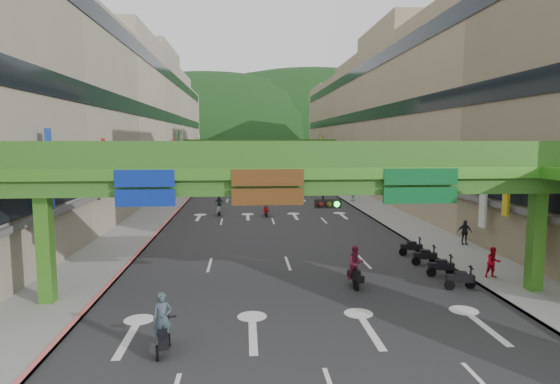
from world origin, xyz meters
name	(u,v)px	position (x,y,z in m)	size (l,w,h in m)	color
ground	(322,361)	(0.00, 0.00, 0.00)	(320.00, 320.00, 0.00)	black
road_slab	(263,191)	(0.00, 50.00, 0.01)	(18.00, 140.00, 0.02)	#28282B
sidewalk_left	(182,191)	(-11.00, 50.00, 0.07)	(4.00, 140.00, 0.15)	gray
sidewalk_right	(341,190)	(11.00, 50.00, 0.07)	(4.00, 140.00, 0.15)	gray
curb_left	(196,191)	(-9.10, 50.00, 0.09)	(0.20, 140.00, 0.18)	#CC5959
curb_right	(328,190)	(9.10, 50.00, 0.09)	(0.20, 140.00, 0.18)	gray
building_row_left	(120,122)	(-18.93, 50.00, 9.46)	(12.80, 95.00, 19.00)	#9E937F
building_row_right	(398,122)	(18.93, 50.00, 9.46)	(12.80, 95.00, 19.00)	gray
overpass_near	(324,186)	(0.93, 5.38, 5.21)	(28.00, 12.27, 7.10)	#4C9E2D
overpass_far	(259,149)	(0.00, 65.00, 5.40)	(28.00, 2.20, 7.10)	#4C9E2D
hill_left	(211,158)	(-15.00, 160.00, 0.00)	(168.00, 140.00, 112.00)	#1C4419
hill_right	(310,156)	(25.00, 180.00, 0.00)	(208.00, 176.00, 128.00)	#1C4419
bunting_string	(270,152)	(0.00, 30.00, 5.96)	(26.00, 0.36, 0.47)	black
scooter_rider_near	(163,325)	(-5.24, 1.00, 0.98)	(0.73, 1.59, 2.10)	black
scooter_rider_mid	(356,266)	(2.89, 7.44, 1.05)	(0.93, 1.59, 2.05)	black
scooter_rider_left	(219,206)	(-4.89, 29.63, 0.94)	(0.94, 1.60, 1.90)	gray
scooter_rider_far	(266,206)	(-0.49, 28.73, 0.96)	(0.80, 1.60, 1.92)	#8E0907
parked_scooter_row	(433,261)	(7.80, 10.00, 0.52)	(1.60, 7.21, 1.08)	black
car_silver	(219,179)	(-6.66, 61.35, 0.74)	(1.56, 4.48, 1.48)	#B3B1BA
car_yellow	(268,193)	(0.36, 41.18, 0.76)	(1.79, 4.44, 1.51)	gold
pedestrian_red	(493,265)	(10.14, 8.00, 0.79)	(0.76, 0.60, 1.57)	#AC0618
pedestrian_dark	(464,234)	(12.20, 15.42, 0.82)	(0.97, 0.40, 1.65)	black
pedestrian_blue	(353,194)	(9.80, 37.65, 0.94)	(0.87, 0.56, 1.87)	#354E5D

